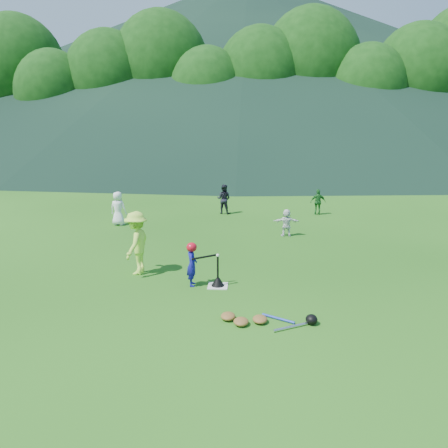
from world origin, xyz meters
name	(u,v)px	position (x,y,z in m)	size (l,w,h in m)	color
ground	(218,286)	(0.00, 0.00, 0.00)	(120.00, 120.00, 0.00)	#1C4E11
home_plate	(218,286)	(0.00, 0.00, 0.01)	(0.45, 0.45, 0.02)	silver
baseball	(218,255)	(0.00, 0.00, 0.74)	(0.08, 0.08, 0.08)	white
batter_child	(192,265)	(-0.59, 0.04, 0.49)	(0.36, 0.24, 0.99)	navy
adult_coach	(137,243)	(-2.05, 0.79, 0.78)	(1.01, 0.58, 1.56)	#C5F748
fielder_a	(118,208)	(-4.10, 6.10, 0.62)	(0.61, 0.40, 1.24)	white
fielder_b	(224,199)	(-0.35, 8.48, 0.61)	(0.60, 0.46, 1.23)	black
fielder_c	(318,202)	(3.54, 8.48, 0.53)	(0.62, 0.26, 1.06)	#1E6625
fielder_d	(286,223)	(1.95, 4.80, 0.46)	(0.85, 0.27, 0.91)	white
batting_tee	(218,281)	(0.00, 0.00, 0.13)	(0.30, 0.30, 0.68)	black
batter_gear	(193,248)	(-0.57, 0.03, 0.89)	(0.70, 0.35, 0.35)	red
equipment_pile	(260,319)	(0.92, -1.84, 0.07)	(1.80, 0.74, 0.19)	olive
outfield_fence	(241,161)	(0.00, 28.00, 0.70)	(70.07, 0.08, 1.33)	gray
tree_line	(245,76)	(0.20, 33.83, 8.21)	(70.04, 11.40, 14.82)	#382314
distant_hills	(208,67)	(-7.63, 81.81, 14.98)	(155.00, 140.00, 32.00)	black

